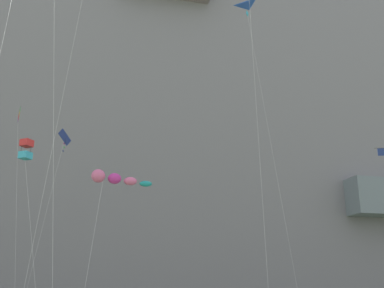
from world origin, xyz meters
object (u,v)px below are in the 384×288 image
object	(u,v)px
kite_banner_mid_left	(19,134)
kite_windsock_upper_mid	(113,179)
kite_box_far_left	(26,150)
kite_diamond_mid_center	(63,144)
kite_delta_mid_right	(250,22)

from	to	relation	value
kite_banner_mid_left	kite_windsock_upper_mid	xyz separation A→B (m)	(7.28, -14.00, -6.61)
kite_banner_mid_left	kite_windsock_upper_mid	bearing A→B (deg)	-62.51
kite_banner_mid_left	kite_box_far_left	xyz separation A→B (m)	(1.96, -10.36, -4.24)
kite_windsock_upper_mid	kite_diamond_mid_center	bearing A→B (deg)	103.10
kite_banner_mid_left	kite_diamond_mid_center	xyz separation A→B (m)	(3.73, 1.26, -0.20)
kite_box_far_left	kite_delta_mid_right	size ratio (longest dim) A/B	0.47
kite_windsock_upper_mid	kite_delta_mid_right	xyz separation A→B (m)	(11.46, 6.02, 15.87)
kite_banner_mid_left	kite_delta_mid_right	bearing A→B (deg)	-23.08
kite_banner_mid_left	kite_diamond_mid_center	size ratio (longest dim) A/B	1.04
kite_windsock_upper_mid	kite_delta_mid_right	world-z (taller)	kite_delta_mid_right
kite_banner_mid_left	kite_diamond_mid_center	distance (m)	3.94
kite_banner_mid_left	kite_box_far_left	bearing A→B (deg)	-79.30
kite_banner_mid_left	kite_delta_mid_right	size ratio (longest dim) A/B	0.69
kite_box_far_left	kite_windsock_upper_mid	size ratio (longest dim) A/B	1.26
kite_windsock_upper_mid	kite_box_far_left	bearing A→B (deg)	145.62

